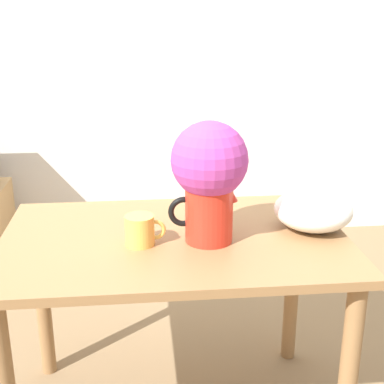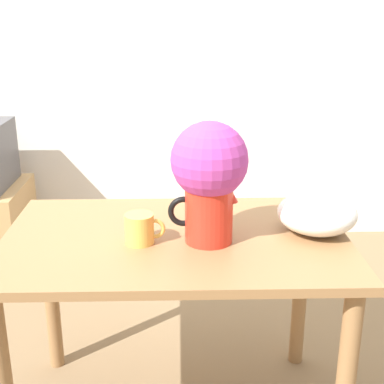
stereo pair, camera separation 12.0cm
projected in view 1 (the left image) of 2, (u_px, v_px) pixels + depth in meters
The scene contains 5 objects.
wall_back at pixel (156, 38), 3.27m from camera, with size 8.00×0.05×2.60m.
table at pixel (175, 268), 1.84m from camera, with size 1.16×0.75×0.74m.
flower_vase at pixel (209, 173), 1.69m from camera, with size 0.26×0.25×0.40m.
coffee_mug at pixel (141, 230), 1.72m from camera, with size 0.13×0.10×0.10m.
white_bowl at pixel (313, 210), 1.85m from camera, with size 0.27×0.27×0.13m.
Camera 1 is at (-0.12, -1.74, 1.46)m, focal length 50.00 mm.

